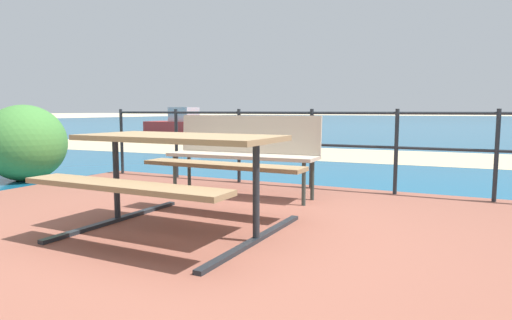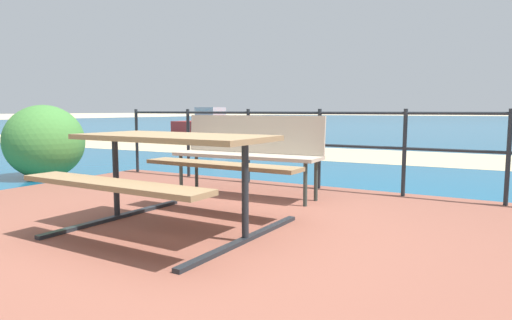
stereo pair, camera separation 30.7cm
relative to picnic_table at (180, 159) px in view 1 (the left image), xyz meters
The scene contains 9 objects.
ground_plane 0.70m from the picnic_table, 23.45° to the right, with size 240.00×240.00×0.00m, color beige.
patio_paving 0.67m from the picnic_table, 23.45° to the right, with size 6.40×5.20×0.06m, color brown.
sea_water 39.88m from the picnic_table, 89.59° to the left, with size 90.00×90.00×0.01m, color #145B84.
beach_strip 7.05m from the picnic_table, 87.65° to the left, with size 54.00×2.97×0.01m, color tan.
picnic_table is the anchor object (origin of this frame).
park_bench 1.51m from the picnic_table, 97.79° to the left, with size 1.67×0.47×0.88m.
railing_fence 2.32m from the picnic_table, 82.86° to the left, with size 5.94×0.04×0.95m.
shrub_left 3.91m from the picnic_table, 158.45° to the left, with size 1.12×1.12×1.07m, color #427F38.
boat_near 15.85m from the picnic_table, 123.57° to the left, with size 4.52×1.44×1.11m.
Camera 1 is at (1.70, -2.70, 0.99)m, focal length 31.41 mm.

